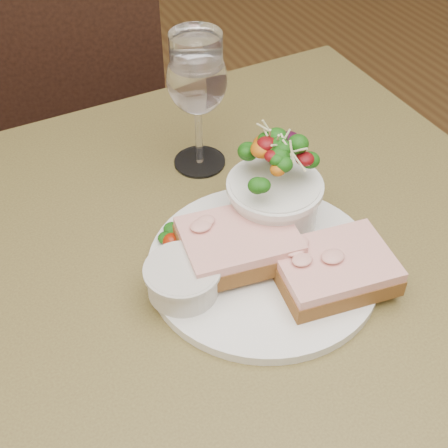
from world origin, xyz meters
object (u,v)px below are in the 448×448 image
sandwich_front (334,269)px  sandwich_back (239,243)px  ramekin (183,278)px  wine_glass (197,84)px  salad_bowl (275,184)px  cafe_table (233,328)px  chair_far (72,204)px  dinner_plate (263,265)px

sandwich_front → sandwich_back: (-0.08, 0.07, 0.01)m
ramekin → wine_glass: (0.12, 0.21, 0.09)m
salad_bowl → cafe_table: bearing=-150.8°
cafe_table → sandwich_front: bearing=-37.9°
chair_far → sandwich_back: bearing=104.6°
wine_glass → ramekin: bearing=-119.8°
sandwich_back → cafe_table: bearing=-135.3°
dinner_plate → wine_glass: bearing=84.4°
chair_far → sandwich_front: 0.94m
sandwich_front → sandwich_back: sandwich_back is taller
sandwich_front → ramekin: bearing=167.1°
cafe_table → chair_far: 0.81m
ramekin → wine_glass: wine_glass is taller
dinner_plate → salad_bowl: size_ratio=2.06×
sandwich_back → chair_far: bearing=102.8°
chair_far → sandwich_front: chair_far is taller
wine_glass → dinner_plate: bearing=-95.6°
sandwich_back → salad_bowl: bearing=36.8°
cafe_table → dinner_plate: bearing=-15.8°
cafe_table → wine_glass: bearing=75.1°
dinner_plate → salad_bowl: (0.04, 0.05, 0.07)m
dinner_plate → sandwich_front: (0.05, -0.06, 0.02)m
cafe_table → salad_bowl: (0.07, 0.04, 0.17)m
dinner_plate → sandwich_front: bearing=-47.2°
sandwich_front → chair_far: bearing=107.8°
sandwich_back → ramekin: size_ratio=1.83×
sandwich_back → salad_bowl: size_ratio=1.09×
chair_far → sandwich_front: (0.13, -0.80, 0.49)m
sandwich_back → wine_glass: wine_glass is taller
chair_far → dinner_plate: (0.07, -0.74, 0.46)m
chair_far → wine_glass: wine_glass is taller
chair_far → sandwich_back: 0.88m
cafe_table → salad_bowl: 0.19m
chair_far → dinner_plate: size_ratio=3.44×
dinner_plate → ramekin: 0.10m
sandwich_front → ramekin: ramekin is taller
dinner_plate → cafe_table: bearing=164.2°
sandwich_back → ramekin: sandwich_back is taller
cafe_table → chair_far: chair_far is taller
cafe_table → sandwich_front: (0.09, -0.07, 0.13)m
wine_glass → sandwich_front: bearing=-82.9°
chair_far → wine_glass: size_ratio=5.14×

